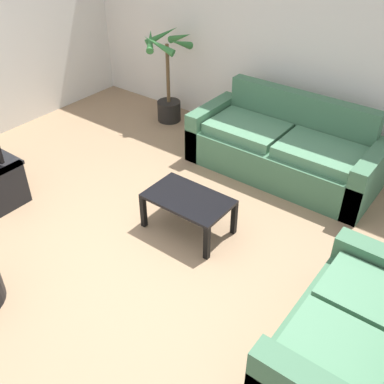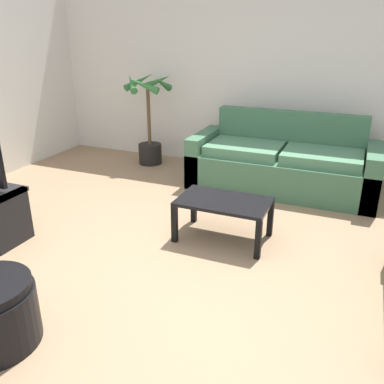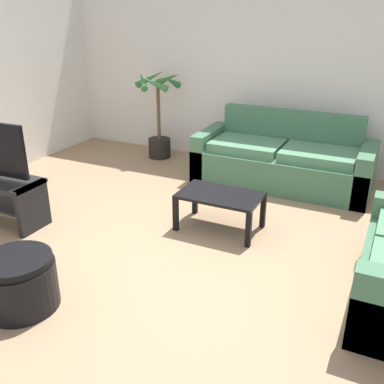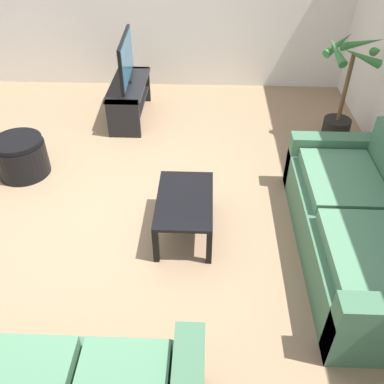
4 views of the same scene
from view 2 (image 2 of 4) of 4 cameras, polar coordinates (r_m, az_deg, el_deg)
name	(u,v)px [view 2 (image 2 of 4)]	position (r m, az deg, el deg)	size (l,w,h in m)	color
ground_plane	(151,270)	(3.45, -5.74, -10.78)	(6.60, 6.60, 0.00)	#937556
wall_back	(254,69)	(5.73, 8.67, 16.59)	(6.00, 0.06, 2.70)	silver
couch_main	(282,165)	(5.12, 12.49, 3.71)	(2.20, 0.90, 0.90)	#3F6B4C
coffee_table	(224,206)	(3.77, 4.43, -1.94)	(0.84, 0.51, 0.39)	black
potted_palm	(149,125)	(5.95, -6.02, 9.25)	(0.66, 0.70, 1.29)	black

